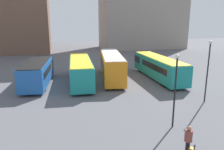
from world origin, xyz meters
TOP-DOWN VIEW (x-y plane):
  - bus_0 at (-7.67, 21.73)m, footprint 3.52×9.80m
  - bus_1 at (-2.59, 21.35)m, footprint 3.27×11.23m
  - bus_2 at (1.61, 22.33)m, footprint 4.18×11.47m
  - bus_3 at (7.68, 20.98)m, footprint 2.64×11.96m
  - traveler at (1.80, 4.61)m, footprint 0.59×0.59m
  - lamp_post_0 at (8.09, 11.61)m, footprint 0.28×0.28m
  - lamp_post_1 at (2.61, 7.78)m, footprint 0.28×0.28m

SIDE VIEW (x-z plane):
  - traveler at x=1.80m, z-range 0.16..1.88m
  - bus_0 at x=-7.67m, z-range 0.12..2.97m
  - bus_3 at x=7.68m, z-range 0.14..2.99m
  - bus_1 at x=-2.59m, z-range 0.14..3.06m
  - bus_2 at x=1.61m, z-range 0.14..3.46m
  - lamp_post_1 at x=2.61m, z-range 0.49..5.79m
  - lamp_post_0 at x=8.09m, z-range 0.50..6.29m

